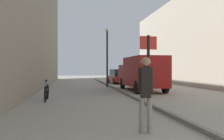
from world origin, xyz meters
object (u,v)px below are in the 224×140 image
(bicycle_leaning, at_px, (47,92))
(delivery_van, at_px, (142,73))
(street_sign_post, at_px, (148,67))
(lamp_post, at_px, (107,54))
(pedestrian_main_foreground, at_px, (146,89))
(parked_car, at_px, (119,76))

(bicycle_leaning, bearing_deg, delivery_van, 34.58)
(street_sign_post, relative_size, lamp_post, 0.55)
(delivery_van, relative_size, lamp_post, 1.15)
(lamp_post, bearing_deg, pedestrian_main_foreground, -94.33)
(pedestrian_main_foreground, relative_size, lamp_post, 0.37)
(delivery_van, bearing_deg, lamp_post, 117.62)
(delivery_van, height_order, street_sign_post, street_sign_post)
(delivery_van, height_order, lamp_post, lamp_post)
(delivery_van, relative_size, street_sign_post, 2.11)
(pedestrian_main_foreground, bearing_deg, parked_car, 91.15)
(pedestrian_main_foreground, distance_m, delivery_van, 10.70)
(parked_car, bearing_deg, delivery_van, -93.80)
(delivery_van, xyz_separation_m, street_sign_post, (-2.09, -7.90, 0.32))
(delivery_van, xyz_separation_m, parked_car, (0.07, 8.43, -0.51))
(pedestrian_main_foreground, xyz_separation_m, bicycle_leaning, (-2.89, 6.18, -0.63))
(parked_car, bearing_deg, bicycle_leaning, -118.45)
(parked_car, height_order, bicycle_leaning, parked_car)
(bicycle_leaning, bearing_deg, street_sign_post, -46.20)
(street_sign_post, height_order, bicycle_leaning, street_sign_post)
(delivery_van, distance_m, lamp_post, 4.15)
(parked_car, bearing_deg, lamp_post, -114.56)
(parked_car, height_order, street_sign_post, street_sign_post)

